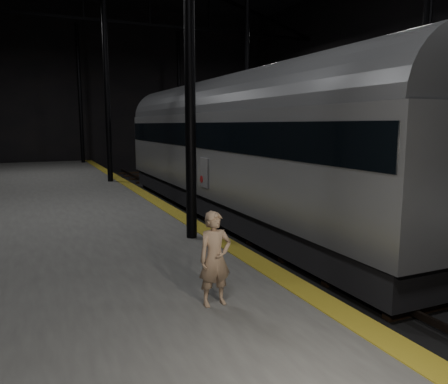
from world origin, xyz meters
TOP-DOWN VIEW (x-y plane):
  - ground at (0.00, 0.00)m, footprint 44.00×44.00m
  - platform_left at (-7.50, 0.00)m, footprint 9.00×43.80m
  - platform_right at (7.50, 0.00)m, footprint 9.00×43.80m
  - tactile_strip at (-3.25, 0.00)m, footprint 0.50×43.80m
  - track at (0.00, 0.00)m, footprint 2.40×43.00m
  - train at (-0.00, 1.95)m, footprint 3.13×20.95m
  - woman at (-4.87, -8.06)m, footprint 0.56×0.38m

SIDE VIEW (x-z plane):
  - ground at x=0.00m, z-range 0.00..0.00m
  - track at x=0.00m, z-range -0.05..0.19m
  - platform_left at x=-7.50m, z-range 0.00..1.00m
  - platform_right at x=7.50m, z-range 0.00..1.00m
  - tactile_strip at x=-3.25m, z-range 1.00..1.01m
  - woman at x=-4.87m, z-range 1.00..2.49m
  - train at x=0.00m, z-range 0.32..5.92m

